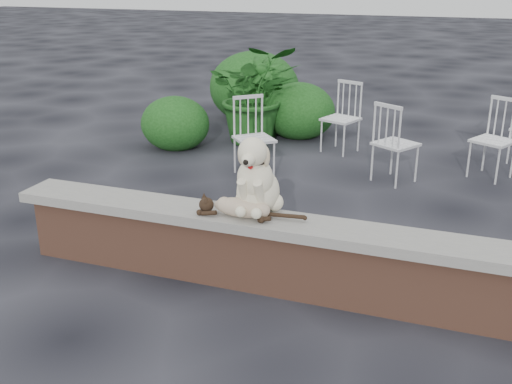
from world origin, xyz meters
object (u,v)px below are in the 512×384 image
(chair_b, at_px, (341,118))
(potted_plant_b, at_px, (260,98))
(cat, at_px, (241,207))
(chair_d, at_px, (494,139))
(chair_c, at_px, (396,142))
(chair_a, at_px, (254,138))
(potted_plant_a, at_px, (255,94))
(dog, at_px, (258,172))

(chair_b, xyz_separation_m, potted_plant_b, (-1.28, 0.37, 0.12))
(cat, distance_m, chair_d, 3.90)
(chair_c, relative_size, chair_a, 1.00)
(chair_c, relative_size, chair_b, 1.00)
(chair_b, bearing_deg, chair_c, -28.15)
(chair_c, height_order, potted_plant_a, potted_plant_a)
(dog, distance_m, cat, 0.29)
(chair_c, relative_size, potted_plant_a, 0.68)
(chair_b, relative_size, chair_d, 1.00)
(cat, bearing_deg, chair_d, 59.27)
(chair_b, bearing_deg, chair_d, 7.20)
(chair_c, bearing_deg, chair_a, 43.14)
(chair_a, bearing_deg, potted_plant_a, 67.28)
(dog, xyz_separation_m, chair_d, (1.75, 3.29, -0.43))
(dog, distance_m, chair_d, 3.75)
(dog, height_order, cat, dog)
(potted_plant_a, height_order, potted_plant_b, potted_plant_a)
(chair_c, bearing_deg, dog, 106.63)
(cat, height_order, chair_c, chair_c)
(cat, bearing_deg, chair_b, 88.58)
(chair_c, xyz_separation_m, potted_plant_a, (-2.12, 1.07, 0.23))
(potted_plant_a, bearing_deg, chair_c, -26.89)
(chair_c, bearing_deg, potted_plant_b, -1.74)
(chair_d, bearing_deg, dog, -89.79)
(chair_a, distance_m, potted_plant_a, 1.53)
(chair_d, height_order, potted_plant_a, potted_plant_a)
(dog, height_order, potted_plant_a, potted_plant_a)
(chair_c, height_order, chair_b, same)
(chair_d, xyz_separation_m, potted_plant_b, (-3.20, 0.83, 0.12))
(chair_a, height_order, chair_d, same)
(dog, distance_m, potted_plant_a, 4.10)
(chair_a, bearing_deg, dog, -111.54)
(chair_d, height_order, potted_plant_b, potted_plant_b)
(chair_b, xyz_separation_m, chair_d, (1.92, -0.46, 0.00))
(dog, xyz_separation_m, chair_c, (0.69, 2.77, -0.43))
(dog, xyz_separation_m, cat, (-0.08, -0.15, -0.23))
(potted_plant_b, bearing_deg, chair_a, -72.79)
(chair_a, relative_size, potted_plant_a, 0.68)
(chair_a, bearing_deg, potted_plant_b, 64.89)
(chair_b, distance_m, chair_d, 1.98)
(cat, relative_size, chair_c, 1.05)
(chair_d, distance_m, potted_plant_b, 3.31)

